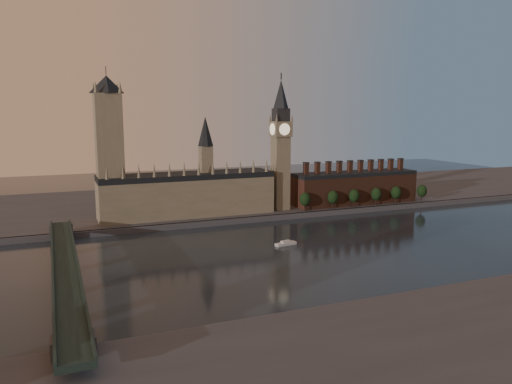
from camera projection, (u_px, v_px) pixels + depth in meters
ground at (343, 250)px, 297.71m from camera, size 900.00×900.00×0.00m
north_bank at (239, 199)px, 459.96m from camera, size 900.00×182.00×4.00m
palace_of_westminster at (188, 192)px, 375.01m from camera, size 130.00×30.30×74.00m
victoria_tower at (109, 144)px, 348.26m from camera, size 24.00×24.00×108.00m
big_ben at (281, 143)px, 392.87m from camera, size 15.00×15.00×107.00m
chimney_block at (355, 187)px, 425.36m from camera, size 110.00×25.00×37.00m
embankment_tree_0 at (305, 199)px, 391.21m from camera, size 8.60×8.60×14.88m
embankment_tree_1 at (333, 197)px, 400.90m from camera, size 8.60×8.60×14.88m
embankment_tree_2 at (354, 196)px, 407.51m from camera, size 8.60×8.60×14.88m
embankment_tree_3 at (376, 194)px, 416.06m from camera, size 8.60×8.60×14.88m
embankment_tree_4 at (396, 193)px, 424.03m from camera, size 8.60×8.60×14.88m
embankment_tree_5 at (422, 191)px, 432.97m from camera, size 8.60×8.60×14.88m
westminster_bridge at (65, 270)px, 235.86m from camera, size 14.00×200.00×11.55m
river_boat at (286, 243)px, 307.65m from camera, size 14.49×6.40×2.80m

